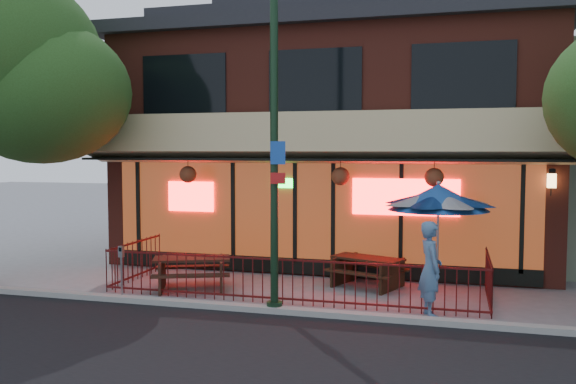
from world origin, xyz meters
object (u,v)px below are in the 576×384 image
object	(u,v)px
patio_umbrella	(438,197)
picnic_table_right	(368,267)
pedestrian	(430,269)
parking_meter_near	(121,264)
picnic_table_left	(192,268)
street_light	(274,155)

from	to	relation	value
patio_umbrella	picnic_table_right	bearing A→B (deg)	172.06
pedestrian	parking_meter_near	world-z (taller)	pedestrian
picnic_table_left	patio_umbrella	world-z (taller)	patio_umbrella
picnic_table_left	patio_umbrella	xyz separation A→B (m)	(5.54, 1.11, 1.70)
picnic_table_left	pedestrian	xyz separation A→B (m)	(5.46, -0.87, 0.44)
patio_umbrella	parking_meter_near	distance (m)	7.15
picnic_table_left	picnic_table_right	distance (m)	4.15
picnic_table_left	picnic_table_right	world-z (taller)	picnic_table_left
picnic_table_right	parking_meter_near	bearing A→B (deg)	-151.37
street_light	patio_umbrella	xyz separation A→B (m)	(3.11, 2.48, -0.96)
pedestrian	parking_meter_near	bearing A→B (deg)	74.92
picnic_table_left	pedestrian	bearing A→B (deg)	-9.03
picnic_table_right	patio_umbrella	xyz separation A→B (m)	(1.61, -0.22, 1.72)
pedestrian	picnic_table_left	bearing A→B (deg)	61.48
street_light	picnic_table_right	xyz separation A→B (m)	(1.50, 2.71, -2.68)
patio_umbrella	parking_meter_near	world-z (taller)	patio_umbrella
street_light	picnic_table_left	bearing A→B (deg)	150.54
picnic_table_right	pedestrian	size ratio (longest dim) A/B	1.07
street_light	picnic_table_right	world-z (taller)	street_light
parking_meter_near	picnic_table_left	bearing A→B (deg)	53.10
picnic_table_left	pedestrian	distance (m)	5.55
street_light	patio_umbrella	world-z (taller)	street_light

